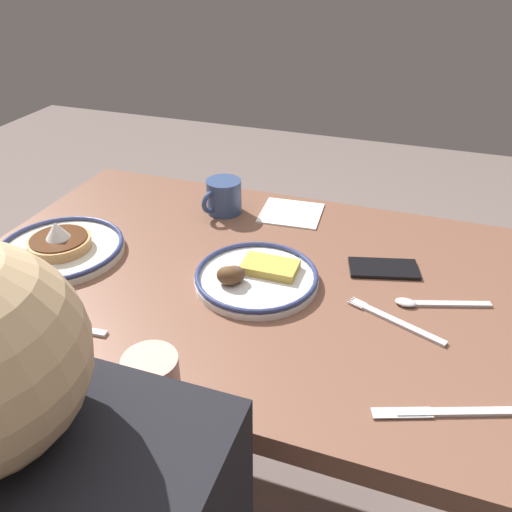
{
  "coord_description": "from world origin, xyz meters",
  "views": [
    {
      "loc": [
        -0.32,
        0.84,
        1.34
      ],
      "look_at": [
        -0.02,
        -0.02,
        0.76
      ],
      "focal_mm": 36.13,
      "sensor_mm": 36.0,
      "label": 1
    }
  ],
  "objects": [
    {
      "name": "ground_plane",
      "position": [
        0.0,
        0.0,
        0.0
      ],
      "size": [
        6.0,
        6.0,
        0.0
      ],
      "primitive_type": "plane",
      "color": "#75645F"
    },
    {
      "name": "dining_table",
      "position": [
        0.0,
        0.0,
        0.63
      ],
      "size": [
        1.18,
        0.77,
        0.73
      ],
      "color": "brown",
      "rests_on": "ground_plane"
    },
    {
      "name": "plate_near_main",
      "position": [
        -0.03,
        0.03,
        0.75
      ],
      "size": [
        0.25,
        0.25,
        0.05
      ],
      "color": "white",
      "rests_on": "dining_table"
    },
    {
      "name": "plate_center_pancakes",
      "position": [
        0.41,
        0.07,
        0.75
      ],
      "size": [
        0.28,
        0.28,
        0.08
      ],
      "color": "silver",
      "rests_on": "dining_table"
    },
    {
      "name": "coffee_mug",
      "position": [
        0.15,
        -0.24,
        0.78
      ],
      "size": [
        0.09,
        0.11,
        0.09
      ],
      "color": "#334772",
      "rests_on": "dining_table"
    },
    {
      "name": "cell_phone",
      "position": [
        -0.28,
        -0.1,
        0.74
      ],
      "size": [
        0.16,
        0.11,
        0.01
      ],
      "primitive_type": "cube",
      "rotation": [
        0.0,
        0.0,
        0.26
      ],
      "color": "black",
      "rests_on": "dining_table"
    },
    {
      "name": "paper_napkin",
      "position": [
        -0.02,
        -0.29,
        0.74
      ],
      "size": [
        0.16,
        0.15,
        0.0
      ],
      "primitive_type": "cube",
      "rotation": [
        0.0,
        0.0,
        0.07
      ],
      "color": "white",
      "rests_on": "dining_table"
    },
    {
      "name": "fork_near",
      "position": [
        -0.32,
        0.07,
        0.74
      ],
      "size": [
        0.19,
        0.09,
        0.01
      ],
      "color": "silver",
      "rests_on": "dining_table"
    },
    {
      "name": "fork_far",
      "position": [
        0.26,
        0.28,
        0.74
      ],
      "size": [
        0.2,
        0.03,
        0.01
      ],
      "color": "silver",
      "rests_on": "dining_table"
    },
    {
      "name": "butter_knife",
      "position": [
        -0.41,
        0.26,
        0.74
      ],
      "size": [
        0.21,
        0.09,
        0.01
      ],
      "color": "silver",
      "rests_on": "dining_table"
    },
    {
      "name": "tea_spoon",
      "position": [
        -0.37,
        -0.01,
        0.74
      ],
      "size": [
        0.18,
        0.07,
        0.01
      ],
      "color": "silver",
      "rests_on": "dining_table"
    }
  ]
}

